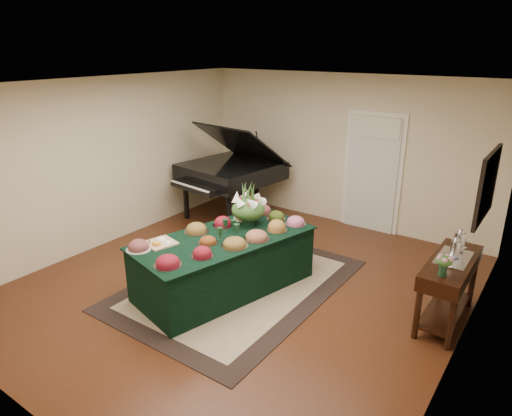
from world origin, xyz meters
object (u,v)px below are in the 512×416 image
Objects in this scene: grand_piano at (231,171)px; mahogany_sideboard at (450,275)px; buffet_table at (224,263)px; floral_centerpiece at (248,205)px.

grand_piano is 1.56× the size of mahogany_sideboard.
mahogany_sideboard reaches higher than buffet_table.
grand_piano reaches higher than buffet_table.
floral_centerpiece is 0.38× the size of mahogany_sideboard.
mahogany_sideboard is (2.64, 0.37, -0.43)m from floral_centerpiece.
floral_centerpiece is 0.25× the size of grand_piano.
floral_centerpiece is at bearing 89.58° from buffet_table.
floral_centerpiece reaches higher than mahogany_sideboard.
buffet_table is 5.33× the size of floral_centerpiece.
buffet_table is at bearing -90.42° from floral_centerpiece.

